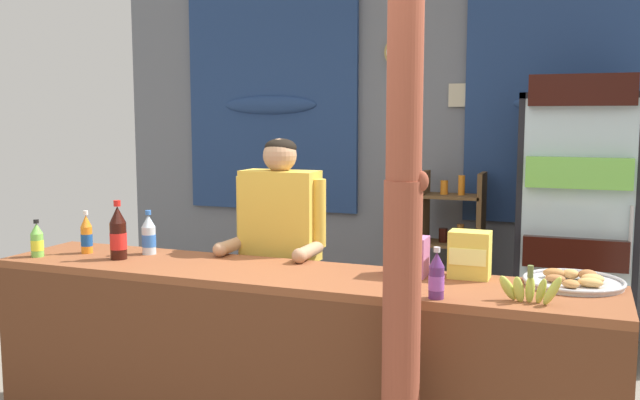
# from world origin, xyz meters

# --- Properties ---
(ground_plane) EXTENTS (7.73, 7.73, 0.00)m
(ground_plane) POSITION_xyz_m (0.00, 1.19, 0.00)
(ground_plane) COLOR gray
(back_wall_curtained) EXTENTS (5.53, 0.22, 2.87)m
(back_wall_curtained) POSITION_xyz_m (-0.01, 3.02, 1.49)
(back_wall_curtained) COLOR slate
(back_wall_curtained) RESTS_ON ground
(stall_counter) EXTENTS (3.12, 0.59, 0.91)m
(stall_counter) POSITION_xyz_m (-0.12, 0.40, 0.56)
(stall_counter) COLOR brown
(stall_counter) RESTS_ON ground
(timber_post) EXTENTS (0.17, 0.15, 2.84)m
(timber_post) POSITION_xyz_m (0.58, 0.05, 1.36)
(timber_post) COLOR brown
(timber_post) RESTS_ON ground
(drink_fridge) EXTENTS (0.77, 0.69, 1.93)m
(drink_fridge) POSITION_xyz_m (1.19, 2.47, 1.06)
(drink_fridge) COLOR black
(drink_fridge) RESTS_ON ground
(bottle_shelf_rack) EXTENTS (0.48, 0.28, 1.24)m
(bottle_shelf_rack) POSITION_xyz_m (0.29, 2.74, 0.64)
(bottle_shelf_rack) COLOR brown
(bottle_shelf_rack) RESTS_ON ground
(plastic_lawn_chair) EXTENTS (0.59, 0.59, 0.86)m
(plastic_lawn_chair) POSITION_xyz_m (-1.14, 2.05, 0.49)
(plastic_lawn_chair) COLOR #E5563D
(plastic_lawn_chair) RESTS_ON ground
(shopkeeper) EXTENTS (0.55, 0.42, 1.54)m
(shopkeeper) POSITION_xyz_m (-0.37, 0.99, 0.98)
(shopkeeper) COLOR #28282D
(shopkeeper) RESTS_ON ground
(soda_bottle_cola) EXTENTS (0.09, 0.09, 0.32)m
(soda_bottle_cola) POSITION_xyz_m (-1.08, 0.47, 1.04)
(soda_bottle_cola) COLOR black
(soda_bottle_cola) RESTS_ON stall_counter
(soda_bottle_lime_soda) EXTENTS (0.07, 0.07, 0.20)m
(soda_bottle_lime_soda) POSITION_xyz_m (-1.53, 0.37, 0.99)
(soda_bottle_lime_soda) COLOR #75C64C
(soda_bottle_lime_soda) RESTS_ON stall_counter
(soda_bottle_water) EXTENTS (0.08, 0.08, 0.24)m
(soda_bottle_water) POSITION_xyz_m (-1.00, 0.64, 1.01)
(soda_bottle_water) COLOR silver
(soda_bottle_water) RESTS_ON stall_counter
(soda_bottle_grape_soda) EXTENTS (0.07, 0.07, 0.22)m
(soda_bottle_grape_soda) POSITION_xyz_m (0.67, 0.28, 1.00)
(soda_bottle_grape_soda) COLOR #56286B
(soda_bottle_grape_soda) RESTS_ON stall_counter
(soda_bottle_orange_soda) EXTENTS (0.06, 0.06, 0.24)m
(soda_bottle_orange_soda) POSITION_xyz_m (-1.34, 0.54, 1.01)
(soda_bottle_orange_soda) COLOR orange
(soda_bottle_orange_soda) RESTS_ON stall_counter
(snack_box_instant_noodle) EXTENTS (0.19, 0.13, 0.22)m
(snack_box_instant_noodle) POSITION_xyz_m (0.74, 0.71, 1.02)
(snack_box_instant_noodle) COLOR #EAD14C
(snack_box_instant_noodle) RESTS_ON stall_counter
(snack_box_wafer) EXTENTS (0.18, 0.15, 0.19)m
(snack_box_wafer) POSITION_xyz_m (0.46, 0.65, 1.00)
(snack_box_wafer) COLOR #B76699
(snack_box_wafer) RESTS_ON stall_counter
(pastry_tray) EXTENTS (0.45, 0.45, 0.07)m
(pastry_tray) POSITION_xyz_m (1.21, 0.73, 0.93)
(pastry_tray) COLOR #BCBCC1
(pastry_tray) RESTS_ON stall_counter
(banana_bunch) EXTENTS (0.27, 0.07, 0.16)m
(banana_bunch) POSITION_xyz_m (1.04, 0.36, 0.96)
(banana_bunch) COLOR #B7C647
(banana_bunch) RESTS_ON stall_counter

